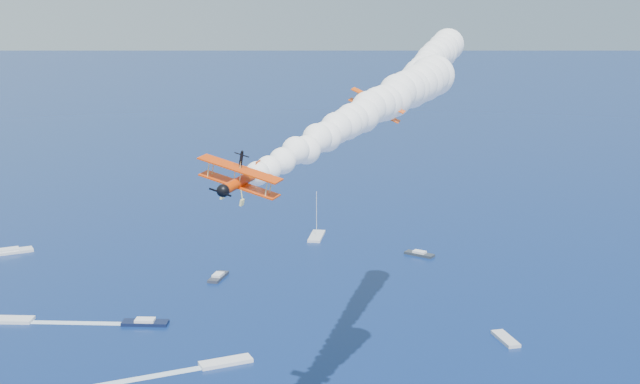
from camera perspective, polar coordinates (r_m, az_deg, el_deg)
biplane_lead at (r=111.13m, az=3.68°, el=5.53°), size 10.12×10.73×7.37m
biplane_trail at (r=77.84m, az=-5.24°, el=0.72°), size 10.16×11.18×6.85m
smoke_trail_lead at (r=140.33m, az=6.66°, el=8.02°), size 63.07×59.51×10.71m
smoke_trail_trail at (r=104.38m, az=3.04°, el=5.24°), size 62.81×52.65×10.71m
boat_wakes at (r=189.19m, az=-20.14°, el=-9.14°), size 54.80×76.23×0.04m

